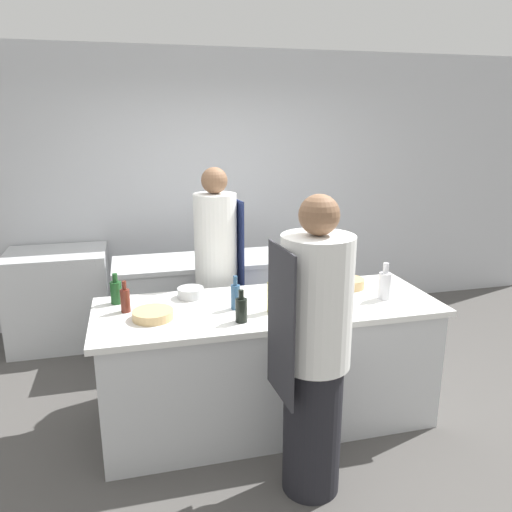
% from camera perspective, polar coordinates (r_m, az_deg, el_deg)
% --- Properties ---
extents(ground_plane, '(16.00, 16.00, 0.00)m').
position_cam_1_polar(ground_plane, '(3.84, 1.35, -17.94)').
color(ground_plane, '#4C4947').
extents(wall_back, '(8.00, 0.06, 2.80)m').
position_cam_1_polar(wall_back, '(5.34, -4.75, 7.70)').
color(wall_back, silver).
rests_on(wall_back, ground_plane).
extents(prep_counter, '(2.35, 0.86, 0.88)m').
position_cam_1_polar(prep_counter, '(3.62, 1.40, -12.06)').
color(prep_counter, silver).
rests_on(prep_counter, ground_plane).
extents(pass_counter, '(1.68, 0.62, 0.88)m').
position_cam_1_polar(pass_counter, '(4.68, -5.43, -5.52)').
color(pass_counter, silver).
rests_on(pass_counter, ground_plane).
extents(oven_range, '(0.91, 0.69, 0.91)m').
position_cam_1_polar(oven_range, '(5.15, -21.52, -4.47)').
color(oven_range, silver).
rests_on(oven_range, ground_plane).
extents(chef_at_prep_near, '(0.42, 0.40, 1.75)m').
position_cam_1_polar(chef_at_prep_near, '(2.81, 6.63, -10.93)').
color(chef_at_prep_near, black).
rests_on(chef_at_prep_near, ground_plane).
extents(chef_at_stove, '(0.37, 0.36, 1.76)m').
position_cam_1_polar(chef_at_stove, '(4.05, -4.50, -2.26)').
color(chef_at_stove, black).
rests_on(chef_at_stove, ground_plane).
extents(bottle_olive_oil, '(0.07, 0.07, 0.21)m').
position_cam_1_polar(bottle_olive_oil, '(3.12, -1.70, -6.10)').
color(bottle_olive_oil, black).
rests_on(bottle_olive_oil, prep_counter).
extents(bottle_vinegar, '(0.09, 0.09, 0.26)m').
position_cam_1_polar(bottle_vinegar, '(3.62, 14.50, -3.20)').
color(bottle_vinegar, silver).
rests_on(bottle_vinegar, prep_counter).
extents(bottle_wine, '(0.06, 0.06, 0.23)m').
position_cam_1_polar(bottle_wine, '(3.33, -2.36, -4.57)').
color(bottle_wine, '#2D5175').
rests_on(bottle_wine, prep_counter).
extents(bottle_cooking_oil, '(0.08, 0.08, 0.21)m').
position_cam_1_polar(bottle_cooking_oil, '(3.56, -15.71, -3.94)').
color(bottle_cooking_oil, '#19471E').
rests_on(bottle_cooking_oil, prep_counter).
extents(bottle_sauce, '(0.06, 0.06, 0.21)m').
position_cam_1_polar(bottle_sauce, '(3.39, -14.72, -4.85)').
color(bottle_sauce, '#5B2319').
rests_on(bottle_sauce, prep_counter).
extents(bottle_water, '(0.08, 0.08, 0.28)m').
position_cam_1_polar(bottle_water, '(3.27, 1.96, -4.56)').
color(bottle_water, '#B2A84C').
rests_on(bottle_water, prep_counter).
extents(bowl_mixing_large, '(0.26, 0.26, 0.06)m').
position_cam_1_polar(bowl_mixing_large, '(3.25, -11.69, -6.57)').
color(bowl_mixing_large, tan).
rests_on(bowl_mixing_large, prep_counter).
extents(bowl_prep_small, '(0.19, 0.19, 0.07)m').
position_cam_1_polar(bowl_prep_small, '(3.58, -7.48, -4.18)').
color(bowl_prep_small, '#B7BABC').
rests_on(bowl_prep_small, prep_counter).
extents(bowl_ceramic_blue, '(0.22, 0.22, 0.07)m').
position_cam_1_polar(bowl_ceramic_blue, '(3.82, 10.64, -3.07)').
color(bowl_ceramic_blue, tan).
rests_on(bowl_ceramic_blue, prep_counter).
extents(cutting_board, '(0.29, 0.25, 0.01)m').
position_cam_1_polar(cutting_board, '(3.67, 3.97, -4.09)').
color(cutting_board, olive).
rests_on(cutting_board, prep_counter).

